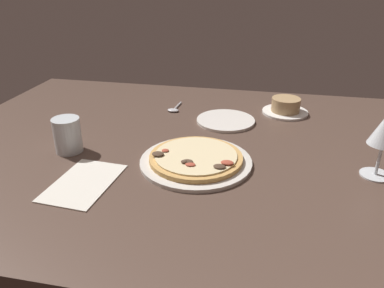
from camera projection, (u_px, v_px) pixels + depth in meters
The scene contains 7 objects.
dining_table at pixel (189, 152), 108.34cm from camera, with size 150.00×110.00×4.00cm, color brown.
pizza_main at pixel (196, 159), 97.31cm from camera, with size 28.96×28.96×3.35cm.
ramekin_on_saucer at pixel (286, 107), 129.60cm from camera, with size 15.59×15.59×5.41cm.
water_glass at pixel (68, 137), 102.53cm from camera, with size 7.41×7.41×9.59cm.
side_plate at pixel (226, 121), 123.28cm from camera, with size 18.94×18.94×0.90cm, color silver.
paper_menu at pixel (84, 183), 88.98cm from camera, with size 13.13×20.53×0.30cm, color silver.
spoon at pixel (174, 109), 132.89cm from camera, with size 4.21×10.50×1.00cm.
Camera 1 is at (20.63, -94.51, 50.84)cm, focal length 35.33 mm.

